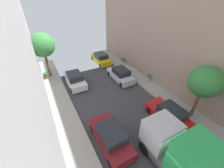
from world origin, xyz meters
name	(u,v)px	position (x,y,z in m)	size (l,w,h in m)	color
parked_car_left_3	(111,137)	(-2.70, 4.11, 0.72)	(1.78, 4.20, 1.57)	maroon
parked_car_left_4	(75,79)	(-2.70, 13.16, 0.72)	(1.78, 4.20, 1.57)	white
parked_car_right_2	(170,115)	(2.70, 3.55, 0.72)	(1.78, 4.20, 1.57)	red
parked_car_right_3	(120,75)	(2.70, 11.51, 0.72)	(1.78, 4.20, 1.57)	silver
parked_car_right_4	(101,58)	(2.70, 17.38, 0.72)	(1.78, 4.20, 1.57)	gold
street_tree_1	(205,82)	(4.92, 3.00, 3.71)	(2.47, 2.47, 4.83)	brown
street_tree_2	(42,45)	(-5.04, 16.63, 4.24)	(2.84, 2.84, 5.54)	brown
potted_plant_2	(123,60)	(5.54, 15.46, 0.60)	(0.58, 0.58, 0.83)	#B2A899
potted_plant_3	(46,75)	(-5.62, 16.15, 0.59)	(0.59, 0.59, 0.83)	brown
potted_plant_4	(148,77)	(5.59, 9.60, 0.61)	(0.47, 0.47, 0.84)	#B2A899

